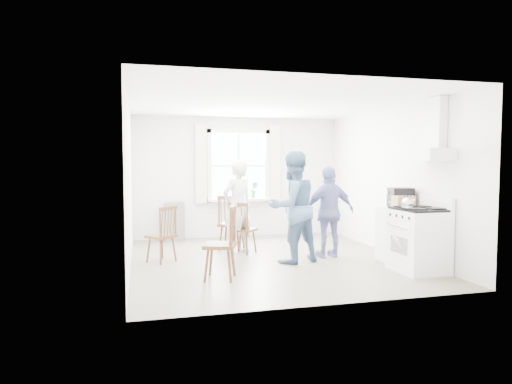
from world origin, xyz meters
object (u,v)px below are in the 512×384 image
(person_mid, at_px, (292,207))
(low_cabinet, at_px, (397,234))
(gas_stove, at_px, (419,239))
(windsor_chair_a, at_px, (165,228))
(windsor_chair_c, at_px, (228,234))
(person_right, at_px, (329,212))
(windsor_chair_b, at_px, (230,217))
(person_left, at_px, (238,207))
(stereo_stack, at_px, (401,197))

(person_mid, bearing_deg, low_cabinet, 150.92)
(gas_stove, relative_size, windsor_chair_a, 1.21)
(windsor_chair_c, height_order, person_right, person_right)
(person_right, bearing_deg, windsor_chair_b, -36.94)
(person_mid, xyz_separation_m, person_right, (0.75, 0.23, -0.12))
(windsor_chair_b, distance_m, person_mid, 1.49)
(low_cabinet, xyz_separation_m, person_left, (-2.39, 1.30, 0.38))
(windsor_chair_b, distance_m, windsor_chair_c, 2.07)
(stereo_stack, distance_m, person_left, 2.78)
(windsor_chair_b, bearing_deg, person_right, -33.03)
(low_cabinet, height_order, windsor_chair_c, windsor_chair_c)
(windsor_chair_b, height_order, person_right, person_right)
(low_cabinet, xyz_separation_m, windsor_chair_b, (-2.47, 1.60, 0.18))
(stereo_stack, relative_size, person_left, 0.24)
(windsor_chair_a, bearing_deg, windsor_chair_c, -58.89)
(person_mid, bearing_deg, windsor_chair_c, 16.59)
(person_left, xyz_separation_m, person_mid, (0.71, -0.92, 0.07))
(windsor_chair_b, bearing_deg, stereo_stack, -32.49)
(windsor_chair_a, relative_size, windsor_chair_b, 0.90)
(windsor_chair_a, bearing_deg, person_mid, -13.94)
(windsor_chair_a, height_order, person_right, person_right)
(stereo_stack, distance_m, person_right, 1.19)
(person_mid, distance_m, person_right, 0.79)
(windsor_chair_c, height_order, person_mid, person_mid)
(person_mid, bearing_deg, windsor_chair_a, -30.55)
(stereo_stack, bearing_deg, person_mid, 167.74)
(windsor_chair_b, xyz_separation_m, person_left, (0.08, -0.31, 0.21))
(stereo_stack, relative_size, windsor_chair_a, 0.43)
(windsor_chair_b, height_order, person_left, person_left)
(stereo_stack, bearing_deg, person_left, 151.95)
(windsor_chair_a, bearing_deg, stereo_stack, -13.16)
(windsor_chair_a, bearing_deg, person_left, 18.40)
(low_cabinet, height_order, person_mid, person_mid)
(windsor_chair_a, height_order, windsor_chair_b, windsor_chair_b)
(low_cabinet, height_order, person_left, person_left)
(stereo_stack, distance_m, windsor_chair_b, 3.02)
(gas_stove, distance_m, person_mid, 1.98)
(stereo_stack, xyz_separation_m, windsor_chair_a, (-3.73, 0.87, -0.49))
(windsor_chair_a, bearing_deg, low_cabinet, -13.27)
(windsor_chair_c, xyz_separation_m, person_right, (1.96, 1.03, 0.15))
(stereo_stack, bearing_deg, windsor_chair_a, 166.84)
(gas_stove, relative_size, person_right, 0.72)
(gas_stove, relative_size, person_left, 0.67)
(gas_stove, bearing_deg, stereo_stack, 80.33)
(windsor_chair_a, xyz_separation_m, person_left, (1.29, 0.43, 0.27))
(stereo_stack, relative_size, person_right, 0.25)
(windsor_chair_c, bearing_deg, low_cabinet, 8.35)
(low_cabinet, relative_size, windsor_chair_a, 0.97)
(low_cabinet, height_order, windsor_chair_a, windsor_chair_a)
(windsor_chair_c, relative_size, person_left, 0.63)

